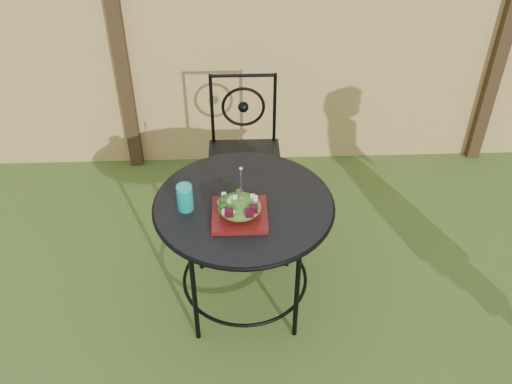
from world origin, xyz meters
TOP-DOWN VIEW (x-y plane):
  - fence at (-0.00, 2.19)m, footprint 8.00×0.12m
  - patio_table at (-0.50, 0.75)m, footprint 0.92×0.92m
  - patio_chair at (-0.49, 1.56)m, footprint 0.46×0.46m
  - salad_plate at (-0.53, 0.64)m, footprint 0.27×0.27m
  - salad at (-0.53, 0.64)m, footprint 0.21×0.21m
  - fork at (-0.52, 0.64)m, footprint 0.01×0.01m
  - drinking_glass at (-0.79, 0.71)m, footprint 0.08×0.08m

SIDE VIEW (x-z plane):
  - patio_chair at x=-0.49m, z-range 0.03..0.98m
  - patio_table at x=-0.50m, z-range 0.22..0.95m
  - salad_plate at x=-0.53m, z-range 0.72..0.75m
  - salad at x=-0.53m, z-range 0.75..0.83m
  - drinking_glass at x=-0.79m, z-range 0.72..0.86m
  - fork at x=-0.52m, z-range 0.83..1.01m
  - fence at x=0.00m, z-range 0.00..1.90m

